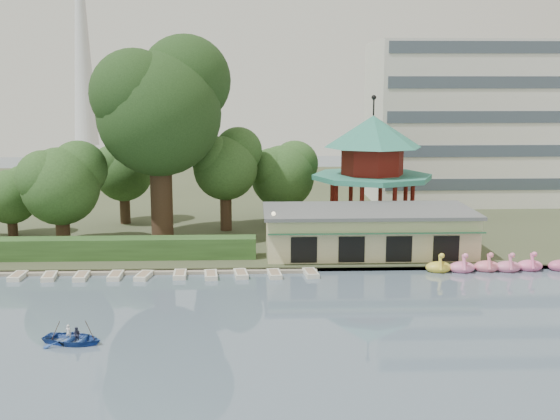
{
  "coord_description": "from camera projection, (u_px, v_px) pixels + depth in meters",
  "views": [
    {
      "loc": [
        -0.24,
        -38.85,
        15.31
      ],
      "look_at": [
        2.0,
        18.0,
        5.0
      ],
      "focal_mm": 45.0,
      "sensor_mm": 36.0,
      "label": 1
    }
  ],
  "objects": [
    {
      "name": "hedge",
      "position": [
        82.0,
        248.0,
        60.28
      ],
      "size": [
        30.0,
        2.0,
        1.8
      ],
      "primitive_type": "cube",
      "color": "#305524",
      "rests_on": "shore"
    },
    {
      "name": "broadcast_tower",
      "position": [
        80.0,
        5.0,
        170.9
      ],
      "size": [
        8.0,
        8.0,
        96.0
      ],
      "color": "silver",
      "rests_on": "ground"
    },
    {
      "name": "small_trees",
      "position": [
        139.0,
        175.0,
        70.26
      ],
      "size": [
        39.56,
        17.19,
        10.53
      ],
      "color": "#3A281C",
      "rests_on": "shore"
    },
    {
      "name": "lamp_post",
      "position": [
        274.0,
        227.0,
        59.08
      ],
      "size": [
        0.36,
        0.36,
        4.28
      ],
      "color": "black",
      "rests_on": "shore"
    },
    {
      "name": "swan_boats",
      "position": [
        550.0,
        266.0,
        58.1
      ],
      "size": [
        22.86,
        2.09,
        1.92
      ],
      "color": "yellow",
      "rests_on": "ground"
    },
    {
      "name": "rowboat_with_passengers",
      "position": [
        73.0,
        335.0,
        41.81
      ],
      "size": [
        5.8,
        4.78,
        2.01
      ],
      "color": "#25499C",
      "rests_on": "ground"
    },
    {
      "name": "big_tree",
      "position": [
        161.0,
        103.0,
        65.91
      ],
      "size": [
        12.89,
        12.01,
        19.56
      ],
      "color": "#3A281C",
      "rests_on": "shore"
    },
    {
      "name": "dock",
      "position": [
        110.0,
        272.0,
        57.36
      ],
      "size": [
        34.0,
        1.6,
        0.24
      ],
      "primitive_type": "cube",
      "color": "gray",
      "rests_on": "ground"
    },
    {
      "name": "boathouse",
      "position": [
        368.0,
        230.0,
        62.51
      ],
      "size": [
        18.6,
        9.39,
        3.9
      ],
      "color": "beige",
      "rests_on": "shore"
    },
    {
      "name": "pavilion",
      "position": [
        372.0,
        161.0,
        71.53
      ],
      "size": [
        12.4,
        12.4,
        13.5
      ],
      "color": "beige",
      "rests_on": "shore"
    },
    {
      "name": "ground_plane",
      "position": [
        258.0,
        349.0,
        40.94
      ],
      "size": [
        220.0,
        220.0,
        0.0
      ],
      "primitive_type": "plane",
      "color": "slate",
      "rests_on": "ground"
    },
    {
      "name": "office_building",
      "position": [
        512.0,
        128.0,
        88.64
      ],
      "size": [
        38.0,
        18.0,
        20.0
      ],
      "color": "silver",
      "rests_on": "shore"
    },
    {
      "name": "shore",
      "position": [
        255.0,
        200.0,
        92.03
      ],
      "size": [
        220.0,
        70.0,
        0.4
      ],
      "primitive_type": "cube",
      "color": "#424930",
      "rests_on": "ground"
    },
    {
      "name": "moored_rowboats",
      "position": [
        114.0,
        276.0,
        55.93
      ],
      "size": [
        32.52,
        2.7,
        0.36
      ],
      "color": "silver",
      "rests_on": "ground"
    },
    {
      "name": "embankment",
      "position": [
        256.0,
        269.0,
        57.92
      ],
      "size": [
        220.0,
        0.6,
        0.3
      ],
      "primitive_type": "cube",
      "color": "gray",
      "rests_on": "ground"
    }
  ]
}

